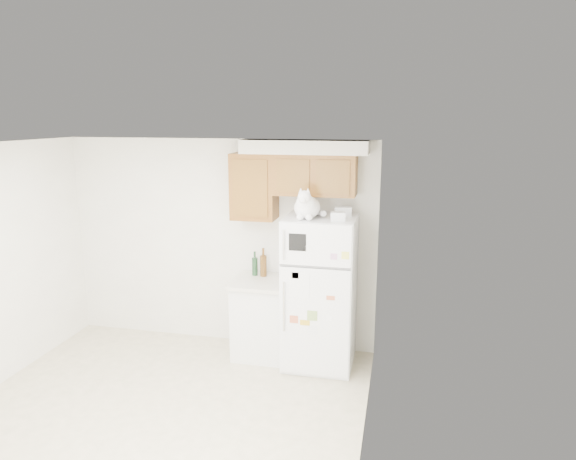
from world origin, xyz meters
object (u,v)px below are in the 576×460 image
(base_counter, at_px, (262,317))
(bottle_green, at_px, (255,263))
(storage_box_front, at_px, (338,216))
(bottle_amber, at_px, (263,262))
(refrigerator, at_px, (320,292))
(cat, at_px, (307,206))
(storage_box_back, at_px, (343,211))

(base_counter, xyz_separation_m, bottle_green, (-0.12, 0.15, 0.60))
(storage_box_front, distance_m, bottle_green, 1.28)
(storage_box_front, height_order, bottle_amber, storage_box_front)
(refrigerator, bearing_deg, cat, -135.93)
(bottle_amber, bearing_deg, storage_box_back, -6.73)
(refrigerator, xyz_separation_m, storage_box_front, (0.20, -0.16, 0.89))
(storage_box_front, bearing_deg, bottle_amber, 147.46)
(base_counter, distance_m, storage_box_back, 1.58)
(base_counter, distance_m, storage_box_front, 1.58)
(storage_box_back, xyz_separation_m, storage_box_front, (-0.03, -0.27, -0.01))
(storage_box_back, bearing_deg, bottle_amber, 168.33)
(refrigerator, distance_m, bottle_amber, 0.78)
(cat, height_order, storage_box_back, cat)
(cat, relative_size, storage_box_back, 2.74)
(base_counter, height_order, bottle_green, bottle_green)
(base_counter, relative_size, bottle_amber, 2.72)
(cat, bearing_deg, base_counter, 160.14)
(base_counter, xyz_separation_m, storage_box_back, (0.92, 0.03, 1.29))
(storage_box_back, distance_m, storage_box_front, 0.27)
(base_counter, bearing_deg, cat, -19.86)
(base_counter, height_order, cat, cat)
(bottle_green, height_order, bottle_amber, bottle_amber)
(bottle_green, relative_size, bottle_amber, 0.85)
(cat, relative_size, bottle_amber, 1.46)
(refrigerator, relative_size, bottle_green, 5.92)
(bottle_amber, bearing_deg, base_counter, -83.74)
(refrigerator, height_order, bottle_amber, refrigerator)
(base_counter, xyz_separation_m, cat, (0.56, -0.20, 1.37))
(refrigerator, xyz_separation_m, bottle_green, (-0.81, 0.23, 0.21))
(refrigerator, relative_size, storage_box_back, 9.44)
(storage_box_front, bearing_deg, cat, 164.27)
(base_counter, height_order, storage_box_front, storage_box_front)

